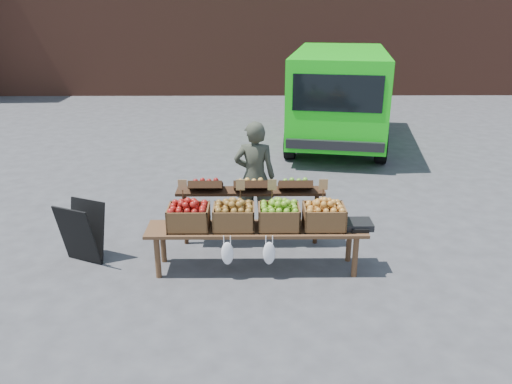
{
  "coord_description": "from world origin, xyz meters",
  "views": [
    {
      "loc": [
        -0.34,
        -5.32,
        3.14
      ],
      "look_at": [
        -0.29,
        0.75,
        0.85
      ],
      "focal_mm": 35.0,
      "sensor_mm": 36.0,
      "label": 1
    }
  ],
  "objects_px": {
    "crate_red_apples": "(279,217)",
    "crate_green_apples": "(324,217)",
    "vendor": "(255,177)",
    "display_bench": "(256,248)",
    "delivery_van": "(338,98)",
    "crate_golden_apples": "(189,217)",
    "back_table": "(251,209)",
    "crate_russet_pears": "(234,217)",
    "chalkboard_sign": "(82,232)",
    "weighing_scale": "(358,224)"
  },
  "relations": [
    {
      "from": "back_table",
      "to": "crate_red_apples",
      "type": "relative_size",
      "value": 4.2
    },
    {
      "from": "delivery_van",
      "to": "crate_russet_pears",
      "type": "xyz_separation_m",
      "value": [
        -2.26,
        -6.14,
        -0.37
      ]
    },
    {
      "from": "display_bench",
      "to": "crate_green_apples",
      "type": "xyz_separation_m",
      "value": [
        0.83,
        0.0,
        0.42
      ]
    },
    {
      "from": "vendor",
      "to": "crate_green_apples",
      "type": "xyz_separation_m",
      "value": [
        0.84,
        -1.21,
        -0.11
      ]
    },
    {
      "from": "crate_green_apples",
      "to": "weighing_scale",
      "type": "bearing_deg",
      "value": 0.0
    },
    {
      "from": "chalkboard_sign",
      "to": "back_table",
      "type": "relative_size",
      "value": 0.39
    },
    {
      "from": "crate_red_apples",
      "to": "crate_green_apples",
      "type": "height_order",
      "value": "same"
    },
    {
      "from": "vendor",
      "to": "back_table",
      "type": "relative_size",
      "value": 0.78
    },
    {
      "from": "crate_golden_apples",
      "to": "crate_green_apples",
      "type": "distance_m",
      "value": 1.65
    },
    {
      "from": "display_bench",
      "to": "crate_russet_pears",
      "type": "xyz_separation_m",
      "value": [
        -0.27,
        0.0,
        0.42
      ]
    },
    {
      "from": "display_bench",
      "to": "chalkboard_sign",
      "type": "bearing_deg",
      "value": 174.08
    },
    {
      "from": "crate_golden_apples",
      "to": "weighing_scale",
      "type": "bearing_deg",
      "value": 0.0
    },
    {
      "from": "chalkboard_sign",
      "to": "vendor",
      "type": "bearing_deg",
      "value": 47.3
    },
    {
      "from": "vendor",
      "to": "display_bench",
      "type": "height_order",
      "value": "vendor"
    },
    {
      "from": "delivery_van",
      "to": "vendor",
      "type": "xyz_separation_m",
      "value": [
        -2.0,
        -4.93,
        -0.26
      ]
    },
    {
      "from": "back_table",
      "to": "crate_green_apples",
      "type": "distance_m",
      "value": 1.17
    },
    {
      "from": "back_table",
      "to": "crate_golden_apples",
      "type": "bearing_deg",
      "value": -136.3
    },
    {
      "from": "delivery_van",
      "to": "back_table",
      "type": "xyz_separation_m",
      "value": [
        -2.06,
        -5.42,
        -0.56
      ]
    },
    {
      "from": "display_bench",
      "to": "weighing_scale",
      "type": "distance_m",
      "value": 1.29
    },
    {
      "from": "back_table",
      "to": "crate_green_apples",
      "type": "relative_size",
      "value": 4.2
    },
    {
      "from": "crate_red_apples",
      "to": "display_bench",
      "type": "bearing_deg",
      "value": 180.0
    },
    {
      "from": "crate_russet_pears",
      "to": "crate_red_apples",
      "type": "relative_size",
      "value": 1.0
    },
    {
      "from": "back_table",
      "to": "display_bench",
      "type": "distance_m",
      "value": 0.76
    },
    {
      "from": "vendor",
      "to": "weighing_scale",
      "type": "relative_size",
      "value": 4.8
    },
    {
      "from": "delivery_van",
      "to": "weighing_scale",
      "type": "xyz_separation_m",
      "value": [
        -0.74,
        -6.14,
        -0.47
      ]
    },
    {
      "from": "vendor",
      "to": "display_bench",
      "type": "relative_size",
      "value": 0.6
    },
    {
      "from": "display_bench",
      "to": "crate_red_apples",
      "type": "distance_m",
      "value": 0.51
    },
    {
      "from": "display_bench",
      "to": "crate_red_apples",
      "type": "xyz_separation_m",
      "value": [
        0.28,
        0.0,
        0.42
      ]
    },
    {
      "from": "crate_russet_pears",
      "to": "crate_green_apples",
      "type": "relative_size",
      "value": 1.0
    },
    {
      "from": "delivery_van",
      "to": "crate_green_apples",
      "type": "height_order",
      "value": "delivery_van"
    },
    {
      "from": "crate_russet_pears",
      "to": "crate_green_apples",
      "type": "height_order",
      "value": "same"
    },
    {
      "from": "crate_red_apples",
      "to": "crate_green_apples",
      "type": "relative_size",
      "value": 1.0
    },
    {
      "from": "display_bench",
      "to": "weighing_scale",
      "type": "bearing_deg",
      "value": 0.0
    },
    {
      "from": "vendor",
      "to": "crate_golden_apples",
      "type": "height_order",
      "value": "vendor"
    },
    {
      "from": "delivery_van",
      "to": "crate_russet_pears",
      "type": "bearing_deg",
      "value": -99.8
    },
    {
      "from": "crate_golden_apples",
      "to": "crate_green_apples",
      "type": "height_order",
      "value": "same"
    },
    {
      "from": "back_table",
      "to": "crate_golden_apples",
      "type": "height_order",
      "value": "back_table"
    },
    {
      "from": "vendor",
      "to": "crate_green_apples",
      "type": "distance_m",
      "value": 1.47
    },
    {
      "from": "vendor",
      "to": "crate_russet_pears",
      "type": "height_order",
      "value": "vendor"
    },
    {
      "from": "display_bench",
      "to": "crate_golden_apples",
      "type": "relative_size",
      "value": 5.4
    },
    {
      "from": "delivery_van",
      "to": "chalkboard_sign",
      "type": "distance_m",
      "value": 7.29
    },
    {
      "from": "delivery_van",
      "to": "crate_golden_apples",
      "type": "bearing_deg",
      "value": -104.19
    },
    {
      "from": "delivery_van",
      "to": "display_bench",
      "type": "distance_m",
      "value": 6.5
    },
    {
      "from": "display_bench",
      "to": "vendor",
      "type": "bearing_deg",
      "value": 90.6
    },
    {
      "from": "vendor",
      "to": "chalkboard_sign",
      "type": "relative_size",
      "value": 2.02
    },
    {
      "from": "crate_green_apples",
      "to": "back_table",
      "type": "bearing_deg",
      "value": 141.23
    },
    {
      "from": "crate_russet_pears",
      "to": "weighing_scale",
      "type": "relative_size",
      "value": 1.47
    },
    {
      "from": "chalkboard_sign",
      "to": "crate_russet_pears",
      "type": "xyz_separation_m",
      "value": [
        1.96,
        -0.23,
        0.31
      ]
    },
    {
      "from": "delivery_van",
      "to": "crate_red_apples",
      "type": "distance_m",
      "value": 6.39
    },
    {
      "from": "crate_russet_pears",
      "to": "weighing_scale",
      "type": "xyz_separation_m",
      "value": [
        1.52,
        0.0,
        -0.1
      ]
    }
  ]
}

